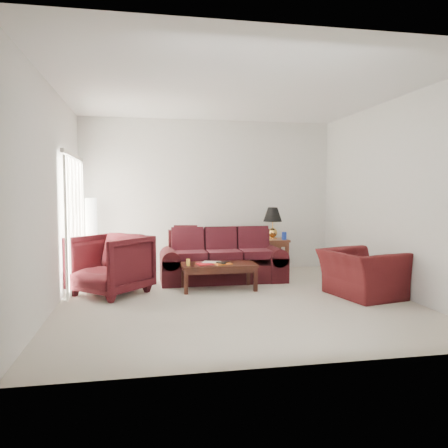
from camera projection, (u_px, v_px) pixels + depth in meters
name	position (u px, v px, depth m)	size (l,w,h in m)	color
floor	(235.00, 299.00, 6.39)	(5.00, 5.00, 0.00)	beige
blinds	(74.00, 222.00, 7.15)	(0.10, 2.00, 2.16)	silver
sofa	(223.00, 256.00, 7.71)	(2.18, 0.94, 0.89)	black
throw_pillow	(186.00, 237.00, 8.30)	(0.45, 0.13, 0.45)	black
end_table	(271.00, 255.00, 8.64)	(0.60, 0.60, 0.65)	#53341C
table_lamp	(273.00, 223.00, 8.64)	(0.37, 0.37, 0.62)	gold
clock	(263.00, 237.00, 8.47)	(0.13, 0.05, 0.13)	#BBBCC0
blue_canister	(284.00, 236.00, 8.47)	(0.09, 0.09, 0.15)	#1A38AC
picture_frame	(262.00, 234.00, 8.77)	(0.13, 0.02, 0.16)	#B8B7BB
floor_lamp	(91.00, 237.00, 8.06)	(0.24, 0.24, 1.48)	white
armchair_left	(110.00, 265.00, 6.68)	(0.99, 1.02, 0.92)	#3A0D12
armchair_right	(361.00, 274.00, 6.55)	(1.08, 0.94, 0.70)	#3E0E10
coffee_table	(218.00, 276.00, 7.05)	(1.20, 0.60, 0.42)	black
magazine_red	(205.00, 264.00, 6.96)	(0.25, 0.19, 0.01)	#AD111A
magazine_white	(212.00, 262.00, 7.10)	(0.28, 0.21, 0.02)	beige
magazine_orange	(223.00, 264.00, 6.98)	(0.26, 0.20, 0.01)	orange
remote_a	(221.00, 263.00, 6.93)	(0.05, 0.19, 0.02)	black
remote_b	(226.00, 262.00, 7.03)	(0.05, 0.16, 0.02)	black
yellow_glass	(188.00, 262.00, 6.83)	(0.06, 0.06, 0.11)	yellow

